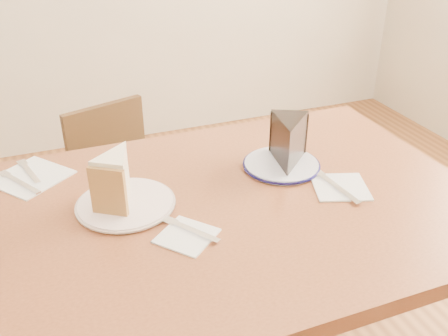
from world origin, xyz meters
TOP-DOWN VIEW (x-y plane):
  - table at (0.00, 0.00)m, footprint 1.20×0.80m
  - chair_far at (-0.12, 0.67)m, footprint 0.45×0.45m
  - plate_cream at (-0.21, 0.07)m, footprint 0.21×0.21m
  - plate_navy at (0.20, 0.11)m, footprint 0.19×0.19m
  - carrot_cake at (-0.22, 0.08)m, footprint 0.12×0.13m
  - chocolate_cake at (0.22, 0.10)m, footprint 0.15×0.16m
  - napkin_cream at (-0.12, -0.09)m, footprint 0.15×0.15m
  - napkin_navy at (0.29, -0.04)m, footprint 0.16×0.16m
  - napkin_spare at (-0.41, 0.28)m, footprint 0.22×0.22m
  - fork_cream at (-0.10, -0.08)m, footprint 0.09×0.12m
  - knife_navy at (0.28, -0.04)m, footprint 0.03×0.17m
  - fork_spare at (-0.41, 0.31)m, footprint 0.05×0.14m
  - knife_spare at (-0.43, 0.26)m, footprint 0.09×0.14m

SIDE VIEW (x-z plane):
  - chair_far at x=-0.12m, z-range 0.04..0.76m
  - table at x=0.00m, z-range 0.28..1.03m
  - napkin_cream at x=-0.12m, z-range 0.75..0.75m
  - napkin_navy at x=0.29m, z-range 0.75..0.75m
  - napkin_spare at x=-0.41m, z-range 0.75..0.75m
  - plate_cream at x=-0.21m, z-range 0.75..0.76m
  - plate_navy at x=0.20m, z-range 0.75..0.76m
  - fork_cream at x=-0.10m, z-range 0.75..0.76m
  - knife_navy at x=0.28m, z-range 0.75..0.76m
  - fork_spare at x=-0.41m, z-range 0.75..0.76m
  - knife_spare at x=-0.43m, z-range 0.75..0.76m
  - chocolate_cake at x=0.22m, z-range 0.76..0.87m
  - carrot_cake at x=-0.22m, z-range 0.76..0.87m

